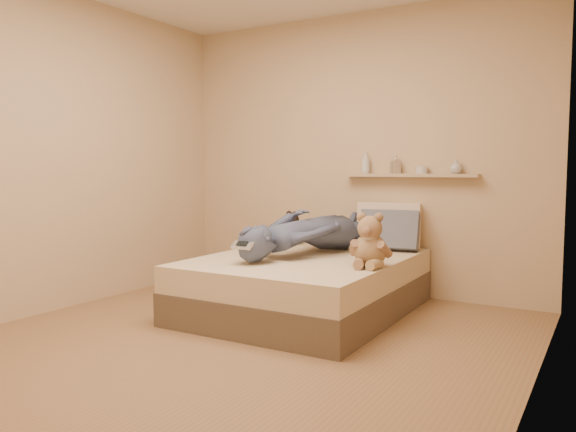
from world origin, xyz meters
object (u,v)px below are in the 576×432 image
Objects in this scene: person at (311,231)px; wall_shelf at (409,175)px; pillow_cream at (389,226)px; teddy_bear at (370,244)px; game_console at (243,245)px; dark_plush at (292,230)px; pillow_grey at (389,231)px; bed at (305,284)px.

person is 1.30× the size of wall_shelf.
pillow_cream is 0.35× the size of person.
person is 1.05m from wall_shelf.
wall_shelf is at bearing 93.95° from teddy_bear.
person reaches higher than game_console.
pillow_grey is (0.92, 0.08, 0.03)m from dark_plush.
pillow_cream reaches higher than teddy_bear.
bed is at bearing -121.18° from wall_shelf.
wall_shelf reaches higher than bed.
game_console reaches higher than bed.
teddy_bear reaches higher than pillow_grey.
person reaches higher than dark_plush.
pillow_cream is (0.60, 1.43, 0.05)m from game_console.
dark_plush is 0.93m from pillow_grey.
pillow_grey is (-0.17, 0.88, 0.01)m from teddy_bear.
pillow_grey is 0.54m from wall_shelf.
wall_shelf is (0.55, 0.91, 0.88)m from bed.
person is at bearing 151.88° from teddy_bear.
pillow_cream is (0.40, 0.83, 0.43)m from bed.
wall_shelf reaches higher than game_console.
person is (0.15, 0.77, 0.04)m from game_console.
game_console is 0.31× the size of pillow_cream.
dark_plush is at bearing 127.66° from bed.
dark_plush is 0.90m from pillow_cream.
dark_plush is at bearing 102.60° from game_console.
pillow_grey is at bearing 56.71° from bed.
teddy_bear is 1.35m from dark_plush.
game_console is at bearing -116.93° from pillow_grey.
person reaches higher than pillow_grey.
game_console is 0.79m from person.
teddy_bear reaches higher than person.
pillow_grey reaches higher than game_console.
bed is 1.01m from pillow_cream.
pillow_cream is at bearing -152.75° from wall_shelf.
bed is at bearing 71.43° from game_console.
pillow_cream is 0.48m from wall_shelf.
wall_shelf is at bearing 63.50° from game_console.
dark_plush is 0.61m from person.
wall_shelf reaches higher than dark_plush.
pillow_cream is at bearing 111.97° from pillow_grey.
pillow_grey is at bearing 101.14° from teddy_bear.
teddy_bear is (0.63, -0.19, 0.39)m from bed.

